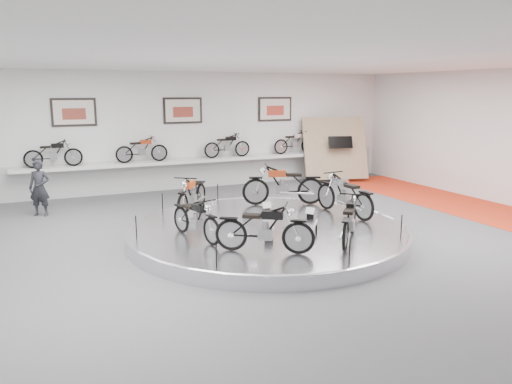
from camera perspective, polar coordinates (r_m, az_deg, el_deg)
name	(u,v)px	position (r m, az deg, el deg)	size (l,w,h in m)	color
floor	(273,242)	(11.31, 1.98, -5.73)	(16.00, 16.00, 0.00)	#4C4C4E
ceiling	(275,59)	(10.83, 2.13, 14.94)	(16.00, 16.00, 0.00)	white
wall_back	(183,131)	(17.41, -8.33, 6.90)	(16.00, 16.00, 0.00)	silver
orange_carpet_strip	(490,212)	(15.48, 25.18, -2.11)	(2.40, 12.60, 0.01)	red
dado_band	(185,173)	(17.56, -8.17, 2.17)	(15.68, 0.04, 1.10)	#BCBCBA
display_platform	(267,232)	(11.52, 1.32, -4.62)	(6.40, 6.40, 0.30)	silver
platform_rim	(268,227)	(11.49, 1.32, -4.05)	(6.40, 6.40, 0.10)	#B2B2BA
shelf	(186,161)	(17.23, -7.95, 3.52)	(11.00, 0.55, 0.10)	silver
poster_left	(74,112)	(16.70, -20.10, 8.55)	(1.35, 0.06, 0.88)	beige
poster_center	(183,111)	(17.33, -8.36, 9.20)	(1.35, 0.06, 0.88)	beige
poster_right	(275,109)	(18.61, 2.19, 9.45)	(1.35, 0.06, 0.88)	beige
display_panel	(335,148)	(19.02, 9.02, 4.98)	(2.40, 0.12, 2.40)	tan
shelf_bike_a	(53,155)	(16.50, -22.14, 3.90)	(1.22, 0.42, 0.73)	black
shelf_bike_b	(142,151)	(16.82, -12.91, 4.57)	(1.22, 0.42, 0.73)	#933113
shelf_bike_c	(227,147)	(17.65, -3.30, 5.15)	(1.22, 0.42, 0.73)	black
shelf_bike_d	(295,144)	(18.79, 4.43, 5.52)	(1.22, 0.42, 0.73)	#B2B3B7
bike_a	(344,195)	(12.57, 10.05, -0.29)	(1.77, 0.63, 1.04)	#B2B3B7
bike_b	(283,185)	(13.53, 3.14, 0.85)	(1.89, 0.67, 1.11)	#933113
bike_c	(192,194)	(12.63, -7.34, -0.26)	(1.70, 0.60, 1.00)	#D34616
bike_d	(196,218)	(10.47, -6.91, -2.99)	(1.50, 0.53, 0.88)	black
bike_e	(264,228)	(9.50, 0.97, -4.16)	(1.63, 0.58, 0.96)	black
bike_f	(350,220)	(10.34, 10.66, -3.13)	(1.60, 0.56, 0.94)	black
visitor	(39,188)	(14.72, -23.51, 0.42)	(0.56, 0.37, 1.54)	black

